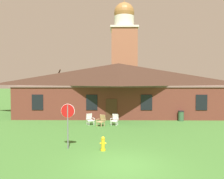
# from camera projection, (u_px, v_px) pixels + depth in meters

# --- Properties ---
(ground_plane) EXTENTS (200.00, 200.00, 0.00)m
(ground_plane) POSITION_uv_depth(u_px,v_px,m) (123.00, 165.00, 10.67)
(ground_plane) COLOR #3D702D
(brick_building) EXTENTS (22.02, 10.40, 5.90)m
(brick_building) POSITION_uv_depth(u_px,v_px,m) (118.00, 88.00, 27.57)
(brick_building) COLOR brown
(brick_building) RESTS_ON ground
(dome_tower) EXTENTS (5.18, 5.18, 19.68)m
(dome_tower) POSITION_uv_depth(u_px,v_px,m) (124.00, 54.00, 45.05)
(dome_tower) COLOR #93563D
(dome_tower) RESTS_ON ground
(stop_sign) EXTENTS (0.80, 0.13, 2.57)m
(stop_sign) POSITION_uv_depth(u_px,v_px,m) (68.00, 117.00, 13.12)
(stop_sign) COLOR slate
(stop_sign) RESTS_ON ground
(lawn_chair_by_porch) EXTENTS (0.82, 0.86, 0.96)m
(lawn_chair_by_porch) POSITION_uv_depth(u_px,v_px,m) (90.00, 119.00, 20.44)
(lawn_chair_by_porch) COLOR white
(lawn_chair_by_porch) RESTS_ON ground
(lawn_chair_near_door) EXTENTS (0.84, 0.87, 0.96)m
(lawn_chair_near_door) POSITION_uv_depth(u_px,v_px,m) (102.00, 120.00, 19.81)
(lawn_chair_near_door) COLOR tan
(lawn_chair_near_door) RESTS_ON ground
(lawn_chair_left_end) EXTENTS (0.75, 0.81, 0.96)m
(lawn_chair_left_end) POSITION_uv_depth(u_px,v_px,m) (115.00, 119.00, 20.24)
(lawn_chair_left_end) COLOR white
(lawn_chair_left_end) RESTS_ON ground
(bare_tree_beside_building) EXTENTS (2.34, 2.32, 5.34)m
(bare_tree_beside_building) POSITION_uv_depth(u_px,v_px,m) (52.00, 90.00, 29.57)
(bare_tree_beside_building) COLOR brown
(bare_tree_beside_building) RESTS_ON ground
(fire_hydrant) EXTENTS (0.36, 0.28, 0.79)m
(fire_hydrant) POSITION_uv_depth(u_px,v_px,m) (103.00, 144.00, 12.87)
(fire_hydrant) COLOR gold
(fire_hydrant) RESTS_ON ground
(trash_bin) EXTENTS (0.56, 0.56, 0.98)m
(trash_bin) POSITION_uv_depth(u_px,v_px,m) (181.00, 116.00, 22.29)
(trash_bin) COLOR #335638
(trash_bin) RESTS_ON ground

